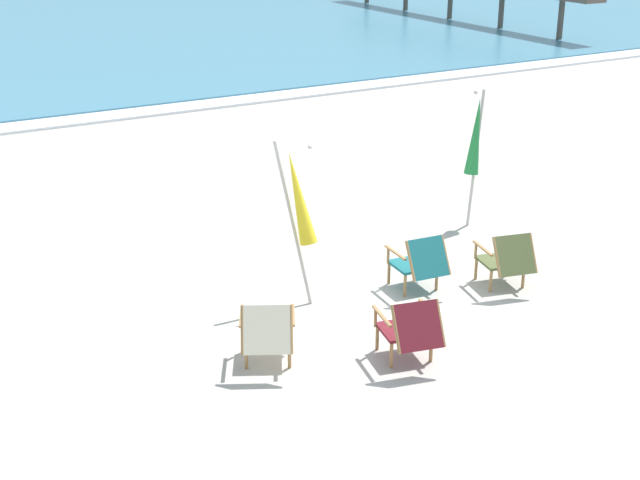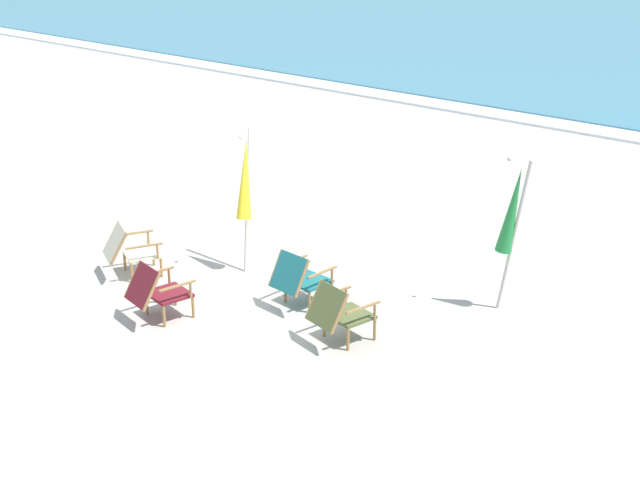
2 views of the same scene
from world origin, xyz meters
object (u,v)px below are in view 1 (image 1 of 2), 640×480
(beach_chair_back_left, at_px, (420,262))
(umbrella_furled_green, at_px, (476,138))
(beach_chair_front_right, at_px, (267,332))
(beach_chair_back_right, at_px, (411,328))
(beach_chair_mid_center, at_px, (507,258))
(umbrella_furled_yellow, at_px, (298,199))

(beach_chair_back_left, xyz_separation_m, umbrella_furled_green, (2.19, 1.67, 0.96))
(beach_chair_front_right, xyz_separation_m, beach_chair_back_right, (1.38, -0.70, -0.00))
(beach_chair_mid_center, height_order, beach_chair_back_right, beach_chair_mid_center)
(beach_chair_mid_center, distance_m, umbrella_furled_yellow, 2.86)
(beach_chair_front_right, distance_m, umbrella_furled_green, 5.43)
(beach_chair_back_left, height_order, beach_chair_front_right, beach_chair_back_left)
(beach_chair_front_right, bearing_deg, umbrella_furled_green, 27.19)
(umbrella_furled_green, distance_m, umbrella_furled_yellow, 3.83)
(beach_chair_back_right, distance_m, umbrella_furled_green, 4.70)
(beach_chair_back_left, relative_size, umbrella_furled_green, 0.38)
(beach_chair_front_right, relative_size, umbrella_furled_green, 0.45)
(beach_chair_mid_center, distance_m, umbrella_furled_green, 2.62)
(beach_chair_front_right, bearing_deg, beach_chair_back_left, 16.64)
(beach_chair_front_right, relative_size, beach_chair_back_right, 1.08)
(beach_chair_back_left, distance_m, beach_chair_back_right, 1.88)
(umbrella_furled_green, height_order, umbrella_furled_yellow, umbrella_furled_green)
(umbrella_furled_yellow, bearing_deg, beach_chair_back_left, -20.03)
(beach_chair_mid_center, bearing_deg, beach_chair_back_left, 155.56)
(umbrella_furled_yellow, bearing_deg, beach_chair_mid_center, -21.89)
(umbrella_furled_yellow, bearing_deg, beach_chair_front_right, -130.14)
(beach_chair_back_right, xyz_separation_m, umbrella_furled_yellow, (-0.29, 2.00, 0.93))
(umbrella_furled_green, bearing_deg, beach_chair_front_right, -152.81)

